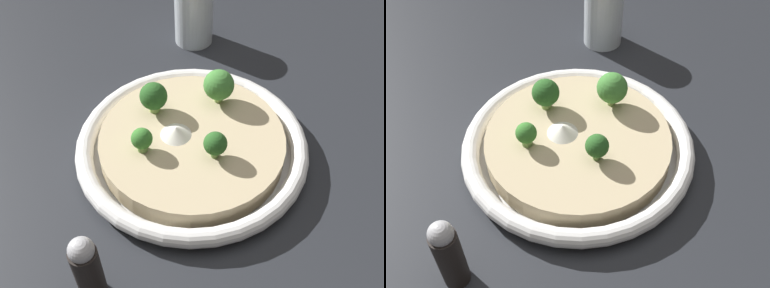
% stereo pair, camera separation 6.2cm
% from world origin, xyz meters
% --- Properties ---
extents(ground_plane, '(6.00, 6.00, 0.00)m').
position_xyz_m(ground_plane, '(0.00, 0.00, 0.00)').
color(ground_plane, '#23262B').
extents(risotto_bowl, '(0.30, 0.30, 0.03)m').
position_xyz_m(risotto_bowl, '(0.00, 0.00, 0.02)').
color(risotto_bowl, white).
rests_on(risotto_bowl, ground_plane).
extents(cheese_sprinkle, '(0.04, 0.04, 0.01)m').
position_xyz_m(cheese_sprinkle, '(-0.01, -0.02, 0.04)').
color(cheese_sprinkle, white).
rests_on(cheese_sprinkle, risotto_bowl).
extents(broccoli_front, '(0.03, 0.03, 0.03)m').
position_xyz_m(broccoli_front, '(-0.01, -0.06, 0.05)').
color(broccoli_front, '#668E47').
rests_on(broccoli_front, risotto_bowl).
extents(broccoli_back_right, '(0.03, 0.03, 0.04)m').
position_xyz_m(broccoli_back_right, '(0.04, 0.01, 0.06)').
color(broccoli_back_right, '#668E47').
rests_on(broccoli_back_right, risotto_bowl).
extents(broccoli_back_left, '(0.04, 0.04, 0.05)m').
position_xyz_m(broccoli_back_left, '(-0.04, 0.07, 0.06)').
color(broccoli_back_left, '#84A856').
rests_on(broccoli_back_left, risotto_bowl).
extents(broccoli_front_left, '(0.04, 0.04, 0.04)m').
position_xyz_m(broccoli_front_left, '(-0.07, -0.02, 0.06)').
color(broccoli_front_left, '#84A856').
rests_on(broccoli_front_left, risotto_bowl).
extents(drinking_glass, '(0.06, 0.06, 0.10)m').
position_xyz_m(drinking_glass, '(-0.21, 0.14, 0.05)').
color(drinking_glass, silver).
rests_on(drinking_glass, ground_plane).
extents(pepper_shaker, '(0.03, 0.03, 0.10)m').
position_xyz_m(pepper_shaker, '(0.11, -0.19, 0.05)').
color(pepper_shaker, black).
rests_on(pepper_shaker, ground_plane).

